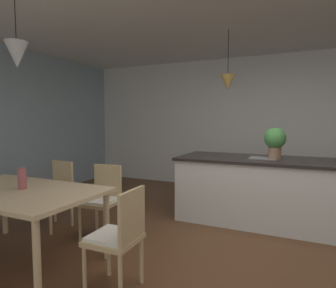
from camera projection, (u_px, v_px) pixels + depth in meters
name	position (u px, v px, depth m)	size (l,w,h in m)	color
ground_plane	(234.00, 262.00, 2.99)	(10.00, 8.40, 0.04)	brown
wall_back_kitchen	(272.00, 124.00, 5.82)	(10.00, 0.12, 2.70)	white
dining_table	(15.00, 196.00, 2.94)	(1.74, 1.03, 0.74)	#D1B284
chair_kitchen_end	(119.00, 235.00, 2.43)	(0.41, 0.41, 0.87)	tan
chair_far_right	(102.00, 198.00, 3.59)	(0.43, 0.43, 0.87)	tan
chair_far_left	(55.00, 192.00, 3.92)	(0.43, 0.43, 0.87)	tan
kitchen_island	(255.00, 189.00, 4.12)	(2.13, 0.98, 0.91)	silver
pendant_over_table	(17.00, 55.00, 2.98)	(0.23, 0.23, 0.74)	black
pendant_over_island_main	(228.00, 82.00, 4.18)	(0.21, 0.21, 0.84)	black
potted_plant_on_island	(275.00, 141.00, 3.96)	(0.29, 0.29, 0.43)	#8C664C
vase_on_dining_table	(22.00, 179.00, 2.94)	(0.08, 0.08, 0.21)	#994C51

